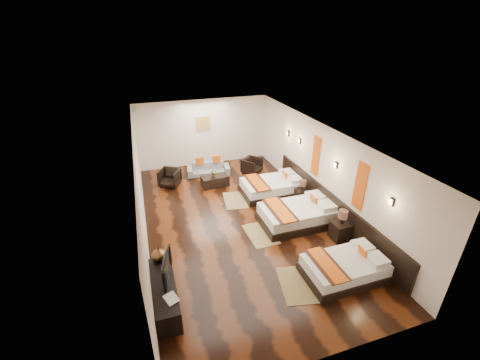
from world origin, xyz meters
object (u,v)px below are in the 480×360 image
object	(u,v)px
tv_console	(165,293)
armchair_left	(170,178)
figurine	(159,253)
book	(166,302)
bed_near	(345,268)
bed_mid	(298,214)
table_plant	(213,173)
nightstand_a	(340,229)
nightstand_b	(302,194)
bed_far	(272,187)
armchair_right	(252,166)
tv	(163,267)
sofa	(209,169)
coffee_table	(215,181)

from	to	relation	value
tv_console	armchair_left	xyz separation A→B (m)	(0.78, 5.64, 0.05)
figurine	book	bearing A→B (deg)	-90.00
book	armchair_left	world-z (taller)	armchair_left
bed_near	bed_mid	xyz separation A→B (m)	(0.00, 2.40, 0.04)
figurine	table_plant	xyz separation A→B (m)	(2.33, 4.23, -0.18)
bed_mid	book	size ratio (longest dim) A/B	7.02
tv_console	figurine	xyz separation A→B (m)	(0.00, 0.82, 0.45)
table_plant	nightstand_a	bearing A→B (deg)	-58.53
bed_near	nightstand_b	bearing A→B (deg)	78.00
bed_mid	tv_console	world-z (taller)	bed_mid
bed_far	armchair_left	distance (m)	3.86
tv_console	armchair_right	size ratio (longest dim) A/B	2.57
nightstand_a	armchair_right	bearing A→B (deg)	99.47
figurine	armchair_right	bearing A→B (deg)	50.03
nightstand_b	figurine	world-z (taller)	figurine
tv	bed_mid	bearing A→B (deg)	-54.04
armchair_right	table_plant	distance (m)	1.93
sofa	table_plant	bearing A→B (deg)	-84.25
bed_near	figurine	size ratio (longest dim) A/B	5.41
nightstand_a	bed_mid	bearing A→B (deg)	124.03
nightstand_a	book	xyz separation A→B (m)	(-4.95, -1.29, 0.24)
tv_console	coffee_table	world-z (taller)	tv_console
bed_near	bed_mid	distance (m)	2.40
bed_near	coffee_table	distance (m)	5.88
book	sofa	xyz separation A→B (m)	(2.39, 6.63, -0.32)
figurine	coffee_table	world-z (taller)	figurine
sofa	armchair_right	xyz separation A→B (m)	(1.73, -0.39, 0.07)
nightstand_a	tv	size ratio (longest dim) A/B	1.03
bed_near	table_plant	distance (m)	5.87
bed_mid	bed_far	bearing A→B (deg)	90.05
coffee_table	nightstand_a	bearing A→B (deg)	-59.26
bed_far	tv_console	world-z (taller)	bed_far
armchair_left	table_plant	bearing A→B (deg)	9.72
tv	armchair_left	distance (m)	5.49
armchair_left	bed_near	bearing A→B (deg)	-30.41
bed_far	figurine	distance (m)	5.18
bed_near	sofa	xyz separation A→B (m)	(-1.80, 6.64, -0.01)
table_plant	tv	bearing A→B (deg)	-115.31
armchair_left	table_plant	world-z (taller)	table_plant
book	bed_near	bearing A→B (deg)	-0.16
tv	figurine	distance (m)	0.61
nightstand_a	nightstand_b	world-z (taller)	nightstand_a
bed_far	bed_mid	bearing A→B (deg)	-89.95
nightstand_b	table_plant	world-z (taller)	nightstand_b
tv_console	table_plant	bearing A→B (deg)	65.17
nightstand_b	figurine	distance (m)	5.43
bed_far	book	world-z (taller)	bed_far
figurine	armchair_right	size ratio (longest dim) A/B	0.51
bed_near	tv	world-z (taller)	tv
tv_console	book	distance (m)	0.58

